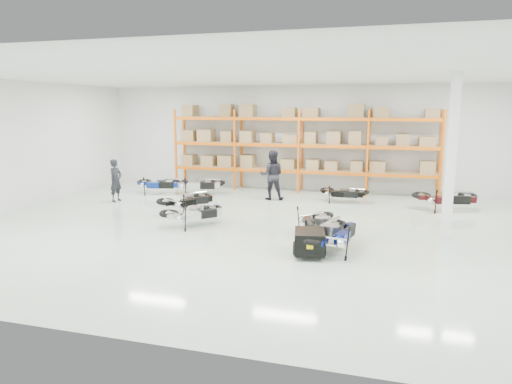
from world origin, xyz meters
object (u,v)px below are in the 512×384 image
(moto_silver_left, at_px, (194,209))
(person_left, at_px, (116,180))
(moto_blue_centre, at_px, (333,228))
(moto_back_a, at_px, (160,181))
(moto_back_d, at_px, (447,194))
(moto_back_b, at_px, (199,181))
(moto_back_c, at_px, (343,190))
(person_back, at_px, (272,175))
(moto_touring_right, at_px, (319,219))
(moto_black_far_left, at_px, (188,197))
(trailer, at_px, (310,242))

(moto_silver_left, xyz_separation_m, person_left, (-4.41, 2.70, 0.28))
(moto_blue_centre, distance_m, person_left, 9.66)
(moto_back_a, xyz_separation_m, person_left, (-0.88, -1.87, 0.26))
(moto_back_a, xyz_separation_m, moto_back_d, (11.19, -0.17, 0.04))
(moto_silver_left, bearing_deg, moto_back_b, -25.36)
(moto_silver_left, relative_size, moto_back_c, 1.08)
(moto_back_d, height_order, person_back, person_back)
(moto_back_b, bearing_deg, moto_back_a, 80.77)
(moto_touring_right, relative_size, moto_back_d, 0.96)
(moto_black_far_left, xyz_separation_m, person_left, (-3.46, 1.05, 0.26))
(moto_blue_centre, xyz_separation_m, moto_back_c, (-0.31, 6.19, -0.11))
(person_left, distance_m, person_back, 6.03)
(moto_blue_centre, height_order, moto_black_far_left, moto_blue_centre)
(trailer, bearing_deg, moto_back_b, 120.17)
(moto_touring_right, relative_size, trailer, 1.19)
(moto_blue_centre, distance_m, trailer, 0.79)
(moto_black_far_left, height_order, trailer, moto_black_far_left)
(moto_back_c, bearing_deg, moto_blue_centre, -172.90)
(moto_blue_centre, xyz_separation_m, person_back, (-3.06, 6.01, 0.37))
(moto_back_c, xyz_separation_m, moto_back_d, (3.61, -0.44, 0.10))
(moto_blue_centre, xyz_separation_m, moto_back_d, (3.31, 5.75, -0.01))
(moto_back_b, bearing_deg, moto_back_d, -110.20)
(moto_back_a, height_order, moto_back_b, moto_back_b)
(moto_touring_right, distance_m, person_back, 5.60)
(moto_black_far_left, bearing_deg, person_back, -94.52)
(moto_back_a, bearing_deg, moto_black_far_left, -148.65)
(moto_back_d, bearing_deg, moto_black_far_left, 95.28)
(moto_touring_right, height_order, moto_back_c, moto_touring_right)
(moto_black_far_left, xyz_separation_m, person_back, (2.24, 3.01, 0.42))
(moto_blue_centre, bearing_deg, moto_back_b, -31.97)
(moto_touring_right, bearing_deg, trailer, -106.45)
(person_left, bearing_deg, moto_silver_left, -113.94)
(moto_touring_right, xyz_separation_m, moto_back_d, (3.81, 4.71, 0.02))
(moto_touring_right, relative_size, person_back, 0.95)
(moto_silver_left, height_order, person_back, person_back)
(moto_back_a, height_order, person_left, person_left)
(moto_silver_left, height_order, moto_back_b, moto_back_b)
(moto_back_a, bearing_deg, moto_touring_right, -133.64)
(person_back, bearing_deg, moto_back_b, -15.98)
(moto_touring_right, distance_m, moto_back_d, 6.06)
(moto_back_d, xyz_separation_m, person_left, (-12.07, -1.70, 0.22))
(moto_back_a, xyz_separation_m, moto_back_c, (7.58, 0.27, -0.06))
(moto_back_c, bearing_deg, moto_back_d, -92.75)
(moto_blue_centre, bearing_deg, moto_black_far_left, -16.67)
(moto_blue_centre, distance_m, moto_back_d, 6.63)
(person_back, bearing_deg, person_left, 5.97)
(moto_blue_centre, bearing_deg, moto_back_a, -24.07)
(moto_silver_left, bearing_deg, person_back, -61.96)
(person_left, bearing_deg, trailer, -111.66)
(trailer, height_order, person_left, person_left)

